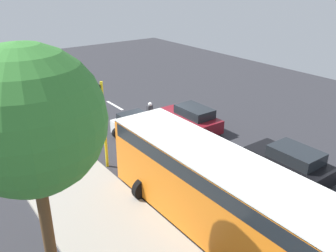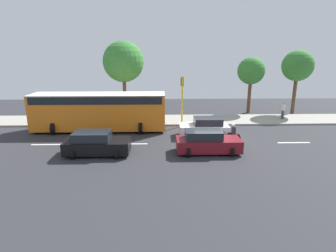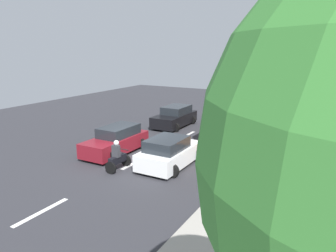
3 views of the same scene
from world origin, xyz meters
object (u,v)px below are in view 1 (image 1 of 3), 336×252
car_maroon (192,118)px  city_bus (220,191)px  traffic_light_corner (102,113)px  street_tree_north (30,121)px  car_black (290,162)px  car_white (139,130)px  pedestrian_near_signal (8,103)px  motorcycle (151,115)px

car_maroon → city_bus: bearing=55.9°
traffic_light_corner → street_tree_north: street_tree_north is taller
car_black → car_white: size_ratio=1.09×
car_white → pedestrian_near_signal: bearing=-58.8°
street_tree_north → car_white: bearing=-137.1°
car_black → pedestrian_near_signal: bearing=-61.1°
city_bus → street_tree_north: 7.05m
pedestrian_near_signal → motorcycle: bearing=136.1°
street_tree_north → pedestrian_near_signal: bearing=-99.6°
car_maroon → street_tree_north: size_ratio=0.56×
car_white → traffic_light_corner: bearing=27.5°
city_bus → motorcycle: (-3.86, -10.30, -1.20)m
motorcycle → pedestrian_near_signal: pedestrian_near_signal is taller
car_black → pedestrian_near_signal: 18.42m
car_white → car_maroon: size_ratio=0.90×
motorcycle → pedestrian_near_signal: size_ratio=0.91×
pedestrian_near_signal → street_tree_north: bearing=80.4°
street_tree_north → car_maroon: bearing=-149.2°
city_bus → street_tree_north: street_tree_north is taller
city_bus → street_tree_north: (5.84, -1.41, 3.68)m
car_black → city_bus: bearing=9.6°
car_black → car_white: 8.54m
car_white → car_maroon: same height
traffic_light_corner → street_tree_north: 7.79m
motorcycle → pedestrian_near_signal: (7.06, -6.80, 0.42)m
car_maroon → city_bus: 10.01m
car_white → car_maroon: (-3.65, 0.40, 0.00)m
car_maroon → street_tree_north: bearing=30.8°
car_white → pedestrian_near_signal: 9.90m
city_bus → pedestrian_near_signal: city_bus is taller
car_maroon → motorcycle: bearing=-50.2°
car_black → pedestrian_near_signal: size_ratio=2.47×
car_white → pedestrian_near_signal: size_ratio=2.26×
car_white → street_tree_north: bearing=42.9°
car_white → city_bus: (1.93, 8.63, 1.14)m
traffic_light_corner → car_white: bearing=-152.5°
car_black → motorcycle: motorcycle is taller
pedestrian_near_signal → street_tree_north: street_tree_north is taller
car_black → car_white: (3.77, -7.66, -0.00)m
street_tree_north → city_bus: bearing=166.4°
car_maroon → traffic_light_corner: traffic_light_corner is taller
pedestrian_near_signal → traffic_light_corner: traffic_light_corner is taller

